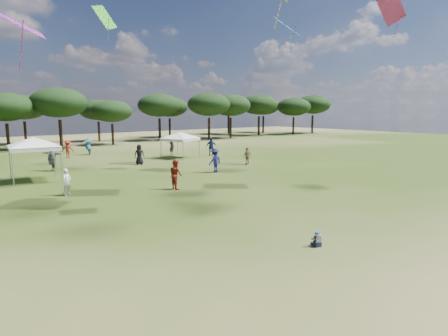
# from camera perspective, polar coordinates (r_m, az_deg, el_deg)

# --- Properties ---
(ground) EXTENTS (140.00, 140.00, 0.00)m
(ground) POSITION_cam_1_polar(r_m,az_deg,el_deg) (12.74, 21.03, -13.98)
(ground) COLOR #354916
(ground) RESTS_ON ground
(tree_line) EXTENTS (108.78, 17.63, 7.77)m
(tree_line) POSITION_cam_1_polar(r_m,az_deg,el_deg) (54.65, -25.64, 8.67)
(tree_line) COLOR black
(tree_line) RESTS_ON ground
(tent_left) EXTENTS (6.07, 6.07, 3.31)m
(tent_left) POSITION_cam_1_polar(r_m,az_deg,el_deg) (28.18, -27.06, 3.97)
(tent_left) COLOR gray
(tent_left) RESTS_ON ground
(tent_right) EXTENTS (5.53, 5.53, 2.89)m
(tent_right) POSITION_cam_1_polar(r_m,az_deg,el_deg) (37.92, -6.72, 5.28)
(tent_right) COLOR gray
(tent_right) RESTS_ON ground
(toddler) EXTENTS (0.40, 0.44, 0.53)m
(toddler) POSITION_cam_1_polar(r_m,az_deg,el_deg) (13.96, 14.00, -10.56)
(toddler) COLOR #161A33
(toddler) RESTS_ON ground
(festival_crowd) EXTENTS (28.28, 22.39, 1.92)m
(festival_crowd) POSITION_cam_1_polar(r_m,az_deg,el_deg) (33.16, -20.40, 1.53)
(festival_crowd) COLOR #276175
(festival_crowd) RESTS_ON ground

